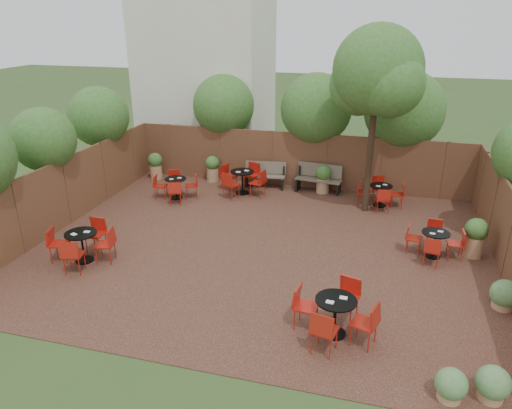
# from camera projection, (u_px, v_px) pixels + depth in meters

# --- Properties ---
(ground) EXTENTS (80.00, 80.00, 0.00)m
(ground) POSITION_uv_depth(u_px,v_px,m) (263.00, 246.00, 12.89)
(ground) COLOR #354F23
(ground) RESTS_ON ground
(courtyard_paving) EXTENTS (12.00, 10.00, 0.02)m
(courtyard_paving) POSITION_uv_depth(u_px,v_px,m) (263.00, 246.00, 12.88)
(courtyard_paving) COLOR #371E16
(courtyard_paving) RESTS_ON ground
(fence_back) EXTENTS (12.00, 0.08, 2.00)m
(fence_back) POSITION_uv_depth(u_px,v_px,m) (297.00, 160.00, 16.98)
(fence_back) COLOR #4D2D1C
(fence_back) RESTS_ON ground
(fence_left) EXTENTS (0.08, 10.00, 2.00)m
(fence_left) POSITION_uv_depth(u_px,v_px,m) (67.00, 192.00, 13.97)
(fence_left) COLOR #4D2D1C
(fence_left) RESTS_ON ground
(fence_right) EXTENTS (0.08, 10.00, 2.00)m
(fence_right) POSITION_uv_depth(u_px,v_px,m) (511.00, 239.00, 11.05)
(fence_right) COLOR #4D2D1C
(fence_right) RESTS_ON ground
(neighbour_building) EXTENTS (5.00, 4.00, 8.00)m
(neighbour_building) POSITION_uv_depth(u_px,v_px,m) (206.00, 62.00, 19.63)
(neighbour_building) COLOR silver
(neighbour_building) RESTS_ON ground
(overhang_foliage) EXTENTS (15.38, 10.79, 2.73)m
(overhang_foliage) POSITION_uv_depth(u_px,v_px,m) (259.00, 120.00, 15.28)
(overhang_foliage) COLOR #30601F
(overhang_foliage) RESTS_ON ground
(courtyard_tree) EXTENTS (2.76, 2.66, 5.68)m
(courtyard_tree) POSITION_uv_depth(u_px,v_px,m) (377.00, 76.00, 13.61)
(courtyard_tree) COLOR black
(courtyard_tree) RESTS_ON courtyard_paving
(park_bench_left) EXTENTS (1.52, 0.68, 0.91)m
(park_bench_left) POSITION_uv_depth(u_px,v_px,m) (265.00, 174.00, 17.11)
(park_bench_left) COLOR brown
(park_bench_left) RESTS_ON courtyard_paving
(park_bench_right) EXTENTS (1.64, 0.72, 0.98)m
(park_bench_right) POSITION_uv_depth(u_px,v_px,m) (319.00, 178.00, 16.62)
(park_bench_right) COLOR brown
(park_bench_right) RESTS_ON courtyard_paving
(bistro_tables) EXTENTS (10.16, 8.76, 0.94)m
(bistro_tables) POSITION_uv_depth(u_px,v_px,m) (261.00, 219.00, 13.42)
(bistro_tables) COLOR black
(bistro_tables) RESTS_ON courtyard_paving
(planters) EXTENTS (11.33, 4.38, 1.05)m
(planters) POSITION_uv_depth(u_px,v_px,m) (282.00, 184.00, 15.86)
(planters) COLOR #AA7C55
(planters) RESTS_ON courtyard_paving
(low_shrubs) EXTENTS (1.94, 3.62, 0.65)m
(low_shrubs) POSITION_uv_depth(u_px,v_px,m) (488.00, 343.00, 8.63)
(low_shrubs) COLOR #AA7C55
(low_shrubs) RESTS_ON courtyard_paving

